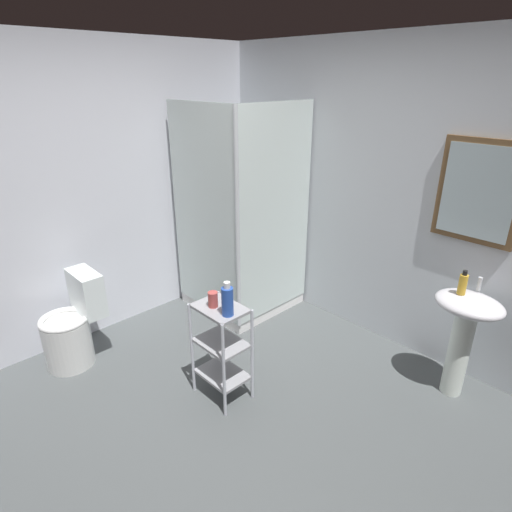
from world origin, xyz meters
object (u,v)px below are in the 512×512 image
at_px(toilet, 73,328).
at_px(shampoo_bottle_blue, 227,301).
at_px(rinse_cup, 213,299).
at_px(hand_soap_bottle, 463,284).
at_px(storage_cart, 221,344).
at_px(pedestal_sink, 465,325).
at_px(shower_stall, 241,266).

distance_m(toilet, shampoo_bottle_blue, 1.49).
distance_m(shampoo_bottle_blue, rinse_cup, 0.16).
xyz_separation_m(hand_soap_bottle, shampoo_bottle_blue, (-0.99, -1.26, -0.04)).
bearing_deg(storage_cart, toilet, -152.00).
distance_m(pedestal_sink, hand_soap_bottle, 0.31).
xyz_separation_m(storage_cart, shampoo_bottle_blue, (0.11, -0.03, 0.41)).
relative_size(toilet, shampoo_bottle_blue, 3.17).
xyz_separation_m(storage_cart, rinse_cup, (-0.04, -0.03, 0.36)).
distance_m(pedestal_sink, rinse_cup, 1.77).
bearing_deg(shower_stall, storage_cart, -48.53).
distance_m(shower_stall, pedestal_sink, 2.04).
height_order(shower_stall, rinse_cup, shower_stall).
bearing_deg(shampoo_bottle_blue, toilet, -155.19).
bearing_deg(shampoo_bottle_blue, rinse_cup, -179.85).
bearing_deg(shampoo_bottle_blue, shower_stall, 134.29).
xyz_separation_m(storage_cart, hand_soap_bottle, (1.10, 1.23, 0.45)).
distance_m(shower_stall, shampoo_bottle_blue, 1.43).
bearing_deg(shower_stall, pedestal_sink, 8.11).
bearing_deg(pedestal_sink, storage_cart, -133.00).
xyz_separation_m(shower_stall, shampoo_bottle_blue, (0.97, -0.99, 0.38)).
height_order(toilet, storage_cart, toilet).
bearing_deg(shampoo_bottle_blue, hand_soap_bottle, 51.79).
distance_m(pedestal_sink, shampoo_bottle_blue, 1.68).
height_order(pedestal_sink, toilet, pedestal_sink).
bearing_deg(pedestal_sink, shower_stall, -171.89).
bearing_deg(rinse_cup, hand_soap_bottle, 47.76).
height_order(shower_stall, shampoo_bottle_blue, shower_stall).
height_order(pedestal_sink, rinse_cup, rinse_cup).
bearing_deg(pedestal_sink, hand_soap_bottle, -162.21).
distance_m(hand_soap_bottle, shampoo_bottle_blue, 1.60).
distance_m(shower_stall, toilet, 1.61).
relative_size(pedestal_sink, shampoo_bottle_blue, 3.37).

